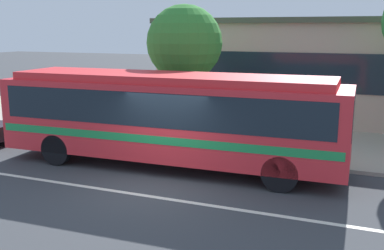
% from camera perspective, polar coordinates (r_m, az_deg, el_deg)
% --- Properties ---
extents(ground_plane, '(120.00, 120.00, 0.00)m').
position_cam_1_polar(ground_plane, '(12.88, -4.32, -7.60)').
color(ground_plane, '#393C40').
extents(sidewalk_slab, '(60.00, 8.00, 0.12)m').
position_cam_1_polar(sidewalk_slab, '(19.32, 5.19, -0.80)').
color(sidewalk_slab, '#A39888').
rests_on(sidewalk_slab, ground_plane).
extents(lane_stripe_center, '(56.00, 0.16, 0.01)m').
position_cam_1_polar(lane_stripe_center, '(12.21, -6.00, -8.72)').
color(lane_stripe_center, silver).
rests_on(lane_stripe_center, ground_plane).
extents(transit_bus, '(10.91, 2.83, 2.94)m').
position_cam_1_polar(transit_bus, '(14.24, -2.81, 1.43)').
color(transit_bus, red).
rests_on(transit_bus, ground_plane).
extents(pedestrian_waiting_near_sign, '(0.48, 0.48, 1.73)m').
position_cam_1_polar(pedestrian_waiting_near_sign, '(15.61, 7.54, 0.12)').
color(pedestrian_waiting_near_sign, '#2C3145').
rests_on(pedestrian_waiting_near_sign, sidewalk_slab).
extents(pedestrian_walking_along_curb, '(0.37, 0.37, 1.67)m').
position_cam_1_polar(pedestrian_walking_along_curb, '(16.78, 4.04, 0.88)').
color(pedestrian_walking_along_curb, '#312631').
rests_on(pedestrian_walking_along_curb, sidewalk_slab).
extents(bus_stop_sign, '(0.08, 0.44, 2.52)m').
position_cam_1_polar(bus_stop_sign, '(15.06, 11.81, 1.87)').
color(bus_stop_sign, gray).
rests_on(bus_stop_sign, sidewalk_slab).
extents(street_tree_near_stop, '(2.86, 2.86, 5.09)m').
position_cam_1_polar(street_tree_near_stop, '(17.49, -0.94, 10.11)').
color(street_tree_near_stop, brown).
rests_on(street_tree_near_stop, sidewalk_slab).
extents(station_building, '(14.41, 8.52, 4.78)m').
position_cam_1_polar(station_building, '(23.97, 15.35, 6.95)').
color(station_building, tan).
rests_on(station_building, ground_plane).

